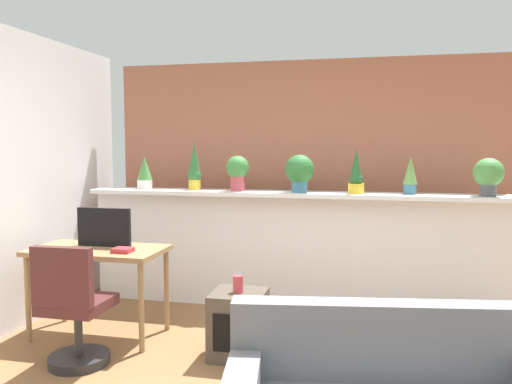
{
  "coord_description": "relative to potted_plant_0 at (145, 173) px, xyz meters",
  "views": [
    {
      "loc": [
        0.71,
        -2.93,
        1.6
      ],
      "look_at": [
        -0.23,
        1.18,
        1.22
      ],
      "focal_mm": 36.19,
      "sensor_mm": 36.0,
      "label": 1
    }
  ],
  "objects": [
    {
      "name": "desk",
      "position": [
        0.07,
        -1.07,
        -0.66
      ],
      "size": [
        1.1,
        0.6,
        0.75
      ],
      "color": "#99754C",
      "rests_on": "ground"
    },
    {
      "name": "book_on_desk",
      "position": [
        0.35,
        -1.18,
        -0.56
      ],
      "size": [
        0.15,
        0.13,
        0.04
      ],
      "primitive_type": "cube",
      "color": "#B22D33",
      "rests_on": "desk"
    },
    {
      "name": "vase_on_shelf",
      "position": [
        1.32,
        -1.24,
        -0.76
      ],
      "size": [
        0.08,
        0.08,
        0.13
      ],
      "primitive_type": "cylinder",
      "color": "#CC3D47",
      "rests_on": "side_cube_shelf"
    },
    {
      "name": "potted_plant_4",
      "position": [
        2.14,
        -0.05,
        0.0
      ],
      "size": [
        0.15,
        0.15,
        0.41
      ],
      "color": "gold",
      "rests_on": "plant_shelf"
    },
    {
      "name": "brick_wall_behind",
      "position": [
        1.59,
        0.62,
        -0.08
      ],
      "size": [
        4.19,
        0.1,
        2.5
      ],
      "primitive_type": "cube",
      "color": "#AD664C",
      "rests_on": "ground"
    },
    {
      "name": "side_cube_shelf",
      "position": [
        1.32,
        -1.23,
        -1.08
      ],
      "size": [
        0.4,
        0.41,
        0.5
      ],
      "color": "#4C4238",
      "rests_on": "ground"
    },
    {
      "name": "potted_plant_1",
      "position": [
        0.54,
        0.02,
        0.05
      ],
      "size": [
        0.14,
        0.14,
        0.48
      ],
      "color": "gold",
      "rests_on": "plant_shelf"
    },
    {
      "name": "potted_plant_6",
      "position": [
        3.28,
        -0.05,
        0.02
      ],
      "size": [
        0.26,
        0.26,
        0.34
      ],
      "color": "#4C4C51",
      "rests_on": "plant_shelf"
    },
    {
      "name": "tv_monitor",
      "position": [
        0.08,
        -0.99,
        -0.41
      ],
      "size": [
        0.48,
        0.04,
        0.33
      ],
      "primitive_type": "cube",
      "color": "black",
      "rests_on": "desk"
    },
    {
      "name": "potted_plant_5",
      "position": [
        2.63,
        0.01,
        0.01
      ],
      "size": [
        0.13,
        0.13,
        0.35
      ],
      "color": "#386B84",
      "rests_on": "plant_shelf"
    },
    {
      "name": "potted_plant_0",
      "position": [
        0.0,
        0.0,
        0.0
      ],
      "size": [
        0.16,
        0.16,
        0.33
      ],
      "color": "silver",
      "rests_on": "plant_shelf"
    },
    {
      "name": "office_chair",
      "position": [
        0.22,
        -1.68,
        -0.94
      ],
      "size": [
        0.45,
        0.45,
        0.91
      ],
      "color": "#262628",
      "rests_on": "ground"
    },
    {
      "name": "plant_shelf",
      "position": [
        1.59,
        -0.02,
        -0.19
      ],
      "size": [
        4.19,
        0.39,
        0.04
      ],
      "primitive_type": "cube",
      "color": "white",
      "rests_on": "divider_wall"
    },
    {
      "name": "potted_plant_3",
      "position": [
        1.61,
        -0.05,
        0.03
      ],
      "size": [
        0.28,
        0.28,
        0.36
      ],
      "color": "#386B84",
      "rests_on": "plant_shelf"
    },
    {
      "name": "divider_wall",
      "position": [
        1.59,
        0.02,
        -0.77
      ],
      "size": [
        4.19,
        0.16,
        1.12
      ],
      "primitive_type": "cube",
      "color": "white",
      "rests_on": "ground"
    },
    {
      "name": "potted_plant_2",
      "position": [
        0.99,
        -0.02,
        0.03
      ],
      "size": [
        0.23,
        0.23,
        0.35
      ],
      "color": "#B7474C",
      "rests_on": "plant_shelf"
    }
  ]
}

